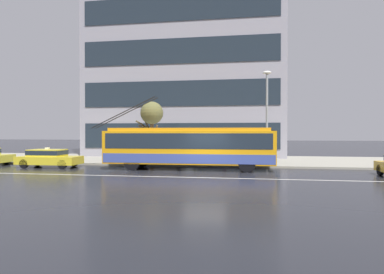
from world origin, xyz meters
name	(u,v)px	position (x,y,z in m)	size (l,w,h in m)	color
ground_plane	(205,175)	(0.00, 0.00, 0.00)	(160.00, 160.00, 0.00)	black
sidewalk_slab	(218,160)	(0.00, 9.26, 0.07)	(80.00, 10.00, 0.14)	gray
lane_centre_line	(202,178)	(0.00, -1.20, 0.00)	(72.00, 0.14, 0.01)	silver
trolleybus	(189,146)	(-1.35, 2.66, 1.53)	(12.33, 2.57, 4.88)	orange
taxi_queued_behind_bus	(49,157)	(-11.33, 2.34, 0.70)	(4.31, 1.79, 1.39)	yellow
bus_shelter	(168,138)	(-3.63, 6.02, 1.98)	(4.05, 1.78, 2.42)	gray
pedestrian_at_shelter	(196,142)	(-1.48, 6.64, 1.70)	(1.00, 1.00, 2.00)	#484B43
pedestrian_approaching_curb	(150,141)	(-5.14, 6.46, 1.73)	(1.61, 1.61, 1.93)	brown
pedestrian_walking_past	(179,151)	(-2.49, 4.89, 1.07)	(0.45, 0.45, 1.59)	navy
pedestrian_waiting_by_pole	(223,142)	(0.68, 6.17, 1.72)	(1.49, 1.49, 1.93)	#231B2E
street_lamp	(267,109)	(3.85, 5.31, 4.11)	(0.60, 0.32, 6.72)	gray
street_tree_bare	(152,115)	(-4.96, 6.24, 3.85)	(2.27, 1.79, 4.74)	brown
office_tower_corner_left	(192,33)	(-3.76, 18.68, 13.85)	(19.68, 16.01, 27.67)	#94919C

